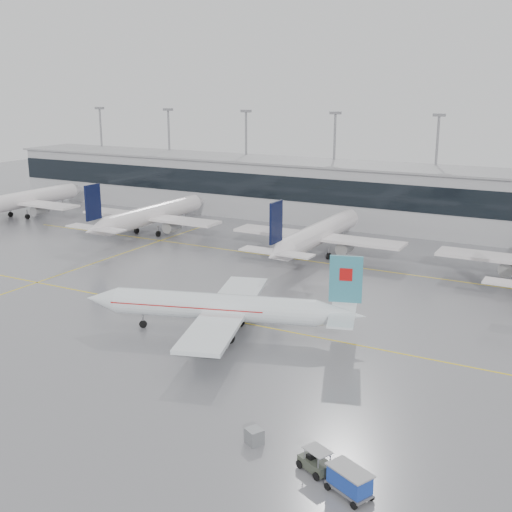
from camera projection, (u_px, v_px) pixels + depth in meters
The scene contains 15 objects.
ground at pixel (210, 316), 79.98m from camera, with size 320.00×320.00×0.00m, color slate.
taxi_line_main at pixel (210, 316), 79.98m from camera, with size 120.00×0.25×0.01m, color yellow.
taxi_line_north at pixel (308, 261), 105.47m from camera, with size 120.00×0.25×0.01m, color yellow.
taxi_line_cross at pixel (106, 259), 106.55m from camera, with size 0.25×60.00×0.01m, color yellow.
terminal at pixel (372, 196), 131.13m from camera, with size 180.00×15.00×12.00m, color #A2A2A6.
terminal_glass at pixel (360, 194), 124.33m from camera, with size 180.00×0.20×5.00m, color black.
terminal_roof at pixel (374, 166), 129.54m from camera, with size 182.00×16.00×0.40m, color gray.
light_masts at pixel (383, 158), 134.35m from camera, with size 156.40×1.00×22.60m.
air_canada_jet at pixel (225, 308), 73.52m from camera, with size 32.52×25.79×10.06m.
parked_jet_a at pixel (22, 200), 139.92m from camera, with size 29.64×36.96×11.72m.
parked_jet_b at pixel (150, 215), 123.79m from camera, with size 29.64×36.96×11.72m.
parked_jet_c at pixel (317, 234), 107.66m from camera, with size 29.64×36.96×11.72m.
baggage_tug at pixel (315, 463), 47.63m from camera, with size 3.85×2.56×1.88m.
baggage_cart at pixel (350, 480), 44.69m from camera, with size 3.74×3.04×2.04m.
gse_unit at pixel (254, 436), 51.33m from camera, with size 1.27×1.18×1.27m, color slate.
Camera 1 is at (40.97, -63.54, 27.75)m, focal length 45.00 mm.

